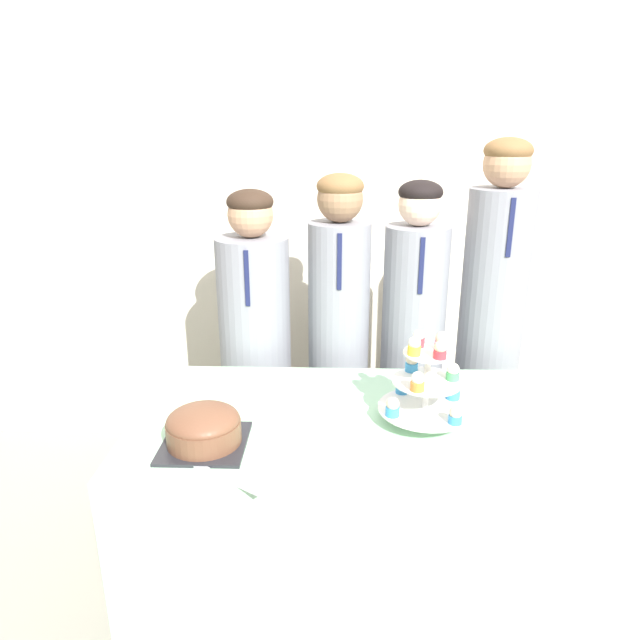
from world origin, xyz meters
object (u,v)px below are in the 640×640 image
(cupcake_stand, at_px, (427,382))
(student_1, at_px, (338,354))
(student_3, at_px, (489,343))
(round_cake, at_px, (204,427))
(student_2, at_px, (411,360))
(student_0, at_px, (256,364))
(cake_knife, at_px, (210,472))

(cupcake_stand, distance_m, student_1, 0.72)
(cupcake_stand, distance_m, student_3, 0.74)
(round_cake, relative_size, student_2, 0.17)
(student_1, relative_size, student_2, 1.02)
(cupcake_stand, height_order, student_0, student_0)
(round_cake, xyz_separation_m, student_0, (0.04, 0.80, -0.14))
(round_cake, relative_size, student_0, 0.17)
(student_0, bearing_deg, round_cake, -92.83)
(cake_knife, distance_m, student_3, 1.36)
(cake_knife, bearing_deg, student_2, 87.49)
(cake_knife, xyz_separation_m, student_3, (0.98, 0.94, 0.02))
(student_0, distance_m, student_2, 0.67)
(round_cake, relative_size, student_1, 0.17)
(student_0, relative_size, student_3, 0.88)
(round_cake, bearing_deg, student_1, 63.77)
(student_2, bearing_deg, student_0, 180.00)
(student_0, height_order, student_3, student_3)
(round_cake, xyz_separation_m, cupcake_stand, (0.67, 0.16, 0.08))
(cupcake_stand, xyz_separation_m, student_2, (0.04, 0.64, -0.20))
(student_2, height_order, student_3, student_3)
(student_2, bearing_deg, round_cake, -131.44)
(cupcake_stand, height_order, student_1, student_1)
(round_cake, bearing_deg, student_3, 37.91)
(cake_knife, distance_m, student_1, 1.01)
(student_1, distance_m, student_3, 0.64)
(cupcake_stand, distance_m, student_0, 0.92)
(round_cake, relative_size, student_3, 0.15)
(cake_knife, relative_size, student_1, 0.16)
(student_0, relative_size, student_2, 0.97)
(round_cake, relative_size, cake_knife, 1.04)
(cake_knife, height_order, cupcake_stand, cupcake_stand)
(cake_knife, relative_size, student_0, 0.17)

